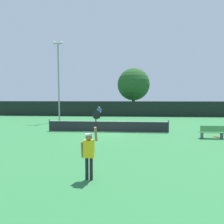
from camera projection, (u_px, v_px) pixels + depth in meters
ground_plane at (108, 132)px, 17.05m from camera, size 120.00×120.00×0.00m
tennis_net at (108, 126)px, 17.01m from camera, size 10.48×0.08×1.07m
perimeter_fence at (116, 109)px, 31.20m from camera, size 39.09×0.12×2.39m
player_serving at (89, 149)px, 7.07m from camera, size 0.68×0.40×2.55m
player_receiving at (99, 111)px, 28.33m from camera, size 0.57×0.24×1.65m
tennis_ball at (103, 132)px, 16.85m from camera, size 0.07×0.07×0.07m
spare_racket at (216, 136)px, 14.98m from camera, size 0.28×0.52×0.04m
courtside_bench at (212, 132)px, 14.27m from camera, size 1.80×0.44×0.95m
light_pole at (59, 77)px, 23.67m from camera, size 1.18×0.28×9.69m
large_tree at (134, 84)px, 34.93m from camera, size 5.72×5.72×8.19m
parked_car_near at (79, 109)px, 38.12m from camera, size 2.09×4.28×1.69m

